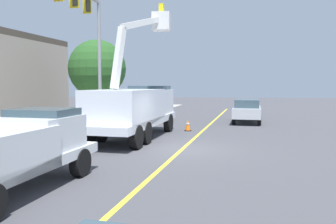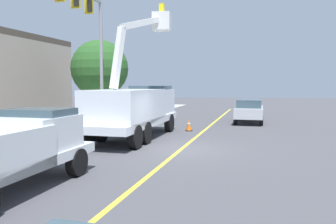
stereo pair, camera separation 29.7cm
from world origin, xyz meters
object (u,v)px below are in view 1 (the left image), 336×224
(utility_bucket_truck, at_px, (135,107))
(traffic_signal_mast, at_px, (87,28))
(passing_minivan, at_px, (247,109))
(service_pickup_truck, at_px, (9,150))
(traffic_cone_mid_front, at_px, (188,125))

(utility_bucket_truck, height_order, traffic_signal_mast, traffic_signal_mast)
(passing_minivan, height_order, traffic_signal_mast, traffic_signal_mast)
(service_pickup_truck, relative_size, traffic_cone_mid_front, 8.33)
(passing_minivan, distance_m, traffic_cone_mid_front, 6.51)
(passing_minivan, xyz_separation_m, traffic_signal_mast, (-4.94, 10.18, 5.23))
(service_pickup_truck, height_order, traffic_signal_mast, traffic_signal_mast)
(traffic_cone_mid_front, bearing_deg, service_pickup_truck, 162.87)
(passing_minivan, relative_size, traffic_cone_mid_front, 7.16)
(service_pickup_truck, bearing_deg, traffic_cone_mid_front, -17.13)
(service_pickup_truck, distance_m, traffic_signal_mast, 13.61)
(utility_bucket_truck, distance_m, passing_minivan, 10.42)
(utility_bucket_truck, bearing_deg, traffic_signal_mast, 49.12)
(service_pickup_truck, height_order, traffic_cone_mid_front, service_pickup_truck)
(utility_bucket_truck, relative_size, traffic_signal_mast, 0.97)
(passing_minivan, bearing_deg, traffic_signal_mast, 115.88)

